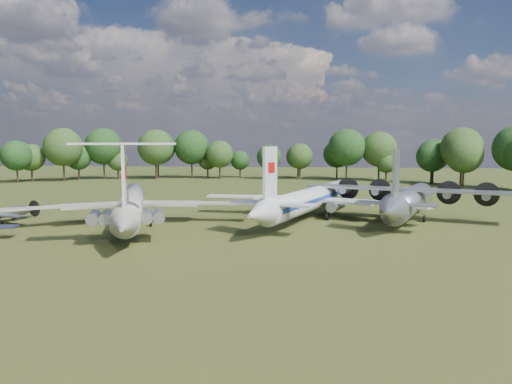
# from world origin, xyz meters

# --- Properties ---
(ground) EXTENTS (300.00, 300.00, 0.00)m
(ground) POSITION_xyz_m (0.00, 0.00, 0.00)
(ground) COLOR #233E14
(ground) RESTS_ON ground
(il62_airliner) EXTENTS (47.07, 53.83, 4.45)m
(il62_airliner) POSITION_xyz_m (-4.88, -0.92, 2.22)
(il62_airliner) COLOR silver
(il62_airliner) RESTS_ON ground
(tu104_jet) EXTENTS (47.63, 54.73, 4.60)m
(tu104_jet) POSITION_xyz_m (19.92, 7.93, 2.30)
(tu104_jet) COLOR silver
(tu104_jet) RESTS_ON ground
(an12_transport) EXTENTS (41.11, 43.29, 4.57)m
(an12_transport) POSITION_xyz_m (34.01, 7.36, 2.29)
(an12_transport) COLOR #9EA0A6
(an12_transport) RESTS_ON ground
(person_on_il62) EXTENTS (0.79, 0.65, 1.87)m
(person_on_il62) POSITION_xyz_m (-1.07, -12.77, 5.38)
(person_on_il62) COLOR #98764D
(person_on_il62) RESTS_ON il62_airliner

